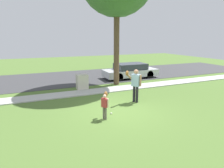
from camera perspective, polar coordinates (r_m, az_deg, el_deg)
name	(u,v)px	position (r m, az deg, el deg)	size (l,w,h in m)	color
ground_plane	(96,92)	(12.26, -4.77, -2.39)	(48.00, 48.00, 0.00)	#4C6B2D
sidewalk_strip	(95,91)	(12.34, -4.92, -2.14)	(36.00, 1.20, 0.06)	#B2B2AD
road_surface	(77,77)	(17.04, -10.22, 2.02)	(36.00, 6.80, 0.02)	#38383A
person_adult	(135,83)	(10.10, 6.88, 0.44)	(0.88, 0.55, 1.77)	black
person_child	(105,102)	(8.09, -2.09, -5.47)	(0.42, 0.58, 1.13)	#6B6656
baseball	(111,113)	(8.79, -0.24, -8.66)	(0.07, 0.07, 0.07)	white
utility_cabinet	(82,82)	(12.89, -8.83, 0.61)	(0.72, 0.61, 1.01)	beige
parked_sedan_silver	(130,71)	(16.44, 5.44, 3.92)	(4.60, 1.80, 1.23)	silver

